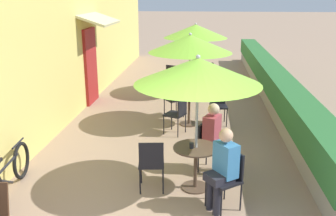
{
  "coord_description": "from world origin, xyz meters",
  "views": [
    {
      "loc": [
        0.78,
        -3.49,
        3.05
      ],
      "look_at": [
        0.15,
        3.07,
        1.0
      ],
      "focal_mm": 40.0,
      "sensor_mm": 36.0,
      "label": 1
    }
  ],
  "objects_px": {
    "cafe_chair_mid_left": "(218,103)",
    "cafe_chair_far_left": "(173,76)",
    "patio_table_near": "(196,160)",
    "coffee_cup_near": "(192,146)",
    "cafe_chair_mid_back": "(178,112)",
    "cafe_chair_far_right": "(200,83)",
    "cafe_chair_near_back": "(228,175)",
    "bicycle_leaning": "(8,175)",
    "patio_umbrella_near": "(198,71)",
    "seated_patron_near_left": "(215,135)",
    "cafe_chair_near_right": "(151,161)",
    "coffee_cup_mid": "(185,93)",
    "patio_table_far": "(195,78)",
    "seated_patron_near_back": "(223,166)",
    "patio_umbrella_mid": "(190,44)",
    "patio_table_mid": "(189,104)",
    "patio_umbrella_far": "(196,31)",
    "cafe_chair_far_back": "(211,75)",
    "cafe_chair_mid_right": "(171,97)"
  },
  "relations": [
    {
      "from": "cafe_chair_mid_left",
      "to": "cafe_chair_far_left",
      "type": "relative_size",
      "value": 1.0
    },
    {
      "from": "patio_table_near",
      "to": "coffee_cup_near",
      "type": "bearing_deg",
      "value": -146.11
    },
    {
      "from": "cafe_chair_mid_back",
      "to": "cafe_chair_far_right",
      "type": "distance_m",
      "value": 2.88
    },
    {
      "from": "cafe_chair_near_back",
      "to": "bicycle_leaning",
      "type": "height_order",
      "value": "cafe_chair_near_back"
    },
    {
      "from": "patio_umbrella_near",
      "to": "cafe_chair_mid_back",
      "type": "bearing_deg",
      "value": 100.79
    },
    {
      "from": "patio_umbrella_near",
      "to": "cafe_chair_near_back",
      "type": "xyz_separation_m",
      "value": [
        0.48,
        -0.51,
        -1.41
      ]
    },
    {
      "from": "patio_umbrella_near",
      "to": "cafe_chair_far_left",
      "type": "bearing_deg",
      "value": 98.12
    },
    {
      "from": "coffee_cup_near",
      "to": "cafe_chair_far_right",
      "type": "height_order",
      "value": "cafe_chair_far_right"
    },
    {
      "from": "patio_table_near",
      "to": "seated_patron_near_left",
      "type": "height_order",
      "value": "seated_patron_near_left"
    },
    {
      "from": "cafe_chair_near_right",
      "to": "cafe_chair_mid_back",
      "type": "relative_size",
      "value": 1.0
    },
    {
      "from": "cafe_chair_near_right",
      "to": "cafe_chair_far_left",
      "type": "bearing_deg",
      "value": 84.81
    },
    {
      "from": "coffee_cup_mid",
      "to": "patio_table_far",
      "type": "height_order",
      "value": "coffee_cup_mid"
    },
    {
      "from": "patio_umbrella_near",
      "to": "cafe_chair_near_back",
      "type": "distance_m",
      "value": 1.58
    },
    {
      "from": "seated_patron_near_left",
      "to": "cafe_chair_mid_left",
      "type": "distance_m",
      "value": 2.58
    },
    {
      "from": "patio_table_far",
      "to": "bicycle_leaning",
      "type": "bearing_deg",
      "value": -112.99
    },
    {
      "from": "seated_patron_near_back",
      "to": "patio_table_far",
      "type": "xyz_separation_m",
      "value": [
        -0.58,
        6.49,
        -0.19
      ]
    },
    {
      "from": "patio_umbrella_mid",
      "to": "cafe_chair_mid_left",
      "type": "distance_m",
      "value": 1.58
    },
    {
      "from": "cafe_chair_near_right",
      "to": "coffee_cup_near",
      "type": "height_order",
      "value": "cafe_chair_near_right"
    },
    {
      "from": "coffee_cup_near",
      "to": "patio_table_near",
      "type": "bearing_deg",
      "value": 33.89
    },
    {
      "from": "patio_table_mid",
      "to": "patio_umbrella_mid",
      "type": "xyz_separation_m",
      "value": [
        -0.0,
        0.0,
        1.43
      ]
    },
    {
      "from": "patio_table_mid",
      "to": "cafe_chair_mid_back",
      "type": "xyz_separation_m",
      "value": [
        -0.22,
        -0.67,
        0.02
      ]
    },
    {
      "from": "cafe_chair_far_left",
      "to": "cafe_chair_mid_back",
      "type": "bearing_deg",
      "value": -62.39
    },
    {
      "from": "seated_patron_near_left",
      "to": "cafe_chair_mid_left",
      "type": "height_order",
      "value": "seated_patron_near_left"
    },
    {
      "from": "patio_umbrella_mid",
      "to": "patio_umbrella_far",
      "type": "height_order",
      "value": "same"
    },
    {
      "from": "patio_table_mid",
      "to": "coffee_cup_mid",
      "type": "relative_size",
      "value": 8.02
    },
    {
      "from": "cafe_chair_near_right",
      "to": "patio_table_mid",
      "type": "xyz_separation_m",
      "value": [
        0.45,
        3.22,
        -0.02
      ]
    },
    {
      "from": "cafe_chair_near_back",
      "to": "bicycle_leaning",
      "type": "xyz_separation_m",
      "value": [
        -3.38,
        0.03,
        -0.18
      ]
    },
    {
      "from": "seated_patron_near_left",
      "to": "bicycle_leaning",
      "type": "relative_size",
      "value": 0.72
    },
    {
      "from": "patio_umbrella_far",
      "to": "cafe_chair_far_left",
      "type": "xyz_separation_m",
      "value": [
        -0.68,
        0.18,
        -1.41
      ]
    },
    {
      "from": "cafe_chair_far_right",
      "to": "cafe_chair_near_back",
      "type": "bearing_deg",
      "value": 176.09
    },
    {
      "from": "patio_umbrella_mid",
      "to": "bicycle_leaning",
      "type": "bearing_deg",
      "value": -126.97
    },
    {
      "from": "cafe_chair_near_back",
      "to": "seated_patron_near_back",
      "type": "relative_size",
      "value": 0.7
    },
    {
      "from": "patio_umbrella_near",
      "to": "cafe_chair_mid_left",
      "type": "height_order",
      "value": "patio_umbrella_near"
    },
    {
      "from": "cafe_chair_far_right",
      "to": "cafe_chair_far_left",
      "type": "bearing_deg",
      "value": 36.23
    },
    {
      "from": "cafe_chair_far_left",
      "to": "bicycle_leaning",
      "type": "height_order",
      "value": "cafe_chair_far_left"
    },
    {
      "from": "seated_patron_near_back",
      "to": "cafe_chair_far_left",
      "type": "distance_m",
      "value": 6.79
    },
    {
      "from": "coffee_cup_near",
      "to": "cafe_chair_mid_back",
      "type": "height_order",
      "value": "cafe_chair_mid_back"
    },
    {
      "from": "cafe_chair_near_right",
      "to": "cafe_chair_far_back",
      "type": "bearing_deg",
      "value": 74.51
    },
    {
      "from": "cafe_chair_mid_left",
      "to": "cafe_chair_far_back",
      "type": "height_order",
      "value": "same"
    },
    {
      "from": "patio_table_near",
      "to": "cafe_chair_mid_left",
      "type": "distance_m",
      "value": 3.23
    },
    {
      "from": "cafe_chair_mid_right",
      "to": "cafe_chair_far_left",
      "type": "relative_size",
      "value": 1.0
    },
    {
      "from": "seated_patron_near_back",
      "to": "patio_umbrella_far",
      "type": "distance_m",
      "value": 6.63
    },
    {
      "from": "cafe_chair_near_right",
      "to": "patio_umbrella_far",
      "type": "height_order",
      "value": "patio_umbrella_far"
    },
    {
      "from": "patio_umbrella_mid",
      "to": "cafe_chair_far_left",
      "type": "relative_size",
      "value": 2.5
    },
    {
      "from": "coffee_cup_near",
      "to": "patio_umbrella_mid",
      "type": "height_order",
      "value": "patio_umbrella_mid"
    },
    {
      "from": "seated_patron_near_left",
      "to": "cafe_chair_mid_back",
      "type": "distance_m",
      "value": 1.92
    },
    {
      "from": "patio_table_far",
      "to": "cafe_chair_far_left",
      "type": "bearing_deg",
      "value": 164.99
    },
    {
      "from": "patio_table_mid",
      "to": "cafe_chair_mid_left",
      "type": "relative_size",
      "value": 0.83
    },
    {
      "from": "patio_umbrella_mid",
      "to": "coffee_cup_mid",
      "type": "relative_size",
      "value": 24.18
    },
    {
      "from": "coffee_cup_near",
      "to": "coffee_cup_mid",
      "type": "height_order",
      "value": "same"
    }
  ]
}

